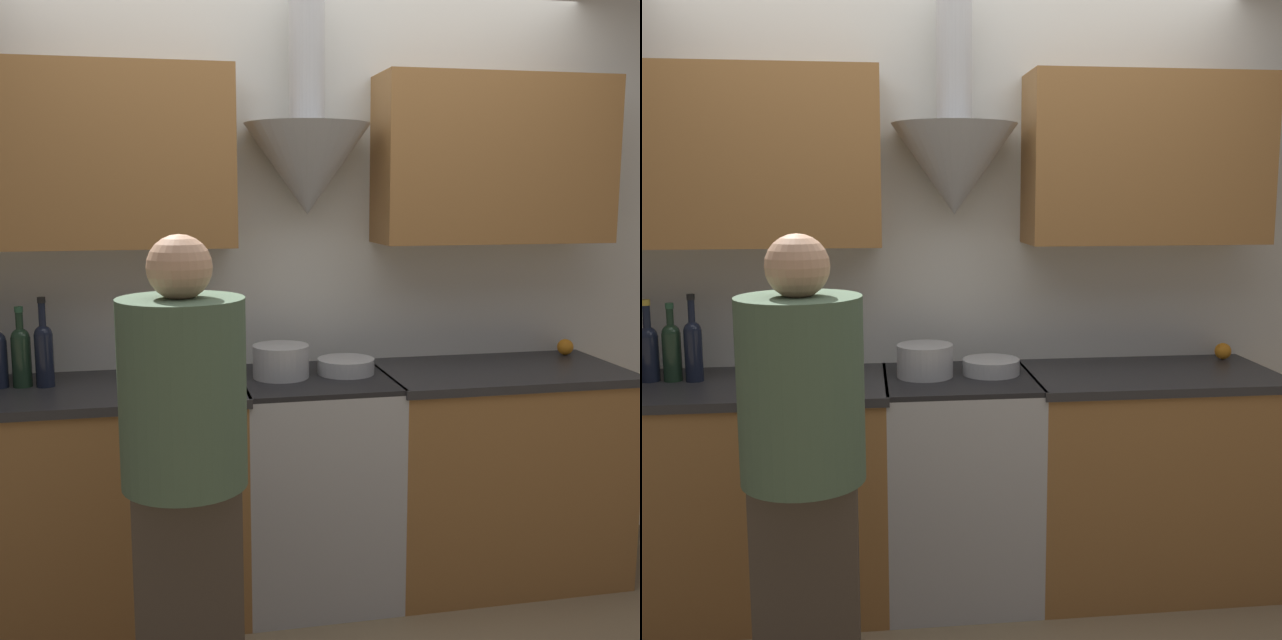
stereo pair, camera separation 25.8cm
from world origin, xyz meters
The scene contains 12 objects.
ground_plane centered at (0.00, 0.00, 0.00)m, with size 12.00×12.00×0.00m, color #847051.
wall_back centered at (-0.09, 0.61, 1.47)m, with size 8.40×0.52×2.60m.
counter_left centered at (-1.06, 0.34, 0.46)m, with size 1.54×0.62×0.92m.
counter_right centered at (0.81, 0.34, 0.46)m, with size 1.04×0.62×0.92m.
stove_range centered at (0.00, 0.34, 0.47)m, with size 0.61×0.60×0.92m.
wine_bottle_5 centered at (-1.23, 0.41, 1.05)m, with size 0.08×0.08×0.33m.
wine_bottle_6 centered at (-1.14, 0.41, 1.05)m, with size 0.07×0.07×0.31m.
wine_bottle_7 centered at (-1.05, 0.39, 1.06)m, with size 0.07×0.07×0.35m.
stock_pot centered at (-0.14, 0.36, 0.99)m, with size 0.23×0.23×0.13m.
mixing_bowl centered at (0.14, 0.37, 0.95)m, with size 0.24×0.24×0.06m.
orange_fruit centered at (1.22, 0.54, 0.96)m, with size 0.07×0.07×0.07m.
person_foreground_left centered at (-0.56, -0.56, 0.85)m, with size 0.36×0.36×1.56m.
Camera 2 is at (-0.37, -2.82, 1.67)m, focal length 45.00 mm.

